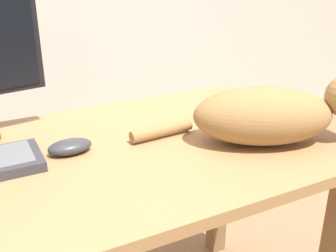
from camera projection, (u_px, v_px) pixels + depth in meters
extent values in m
cube|color=#9E7247|center=(66.00, 168.00, 0.98)|extent=(1.43, 0.69, 0.03)
cube|color=olive|center=(219.00, 179.00, 1.63)|extent=(0.06, 0.06, 0.67)
ellipsoid|color=olive|center=(263.00, 116.00, 1.05)|extent=(0.40, 0.32, 0.15)
cylinder|color=olive|center=(162.00, 131.00, 1.10)|extent=(0.18, 0.04, 0.03)
ellipsoid|color=#333338|center=(70.00, 147.00, 1.02)|extent=(0.11, 0.06, 0.04)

